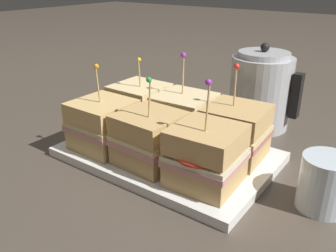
{
  "coord_description": "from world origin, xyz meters",
  "views": [
    {
      "loc": [
        0.37,
        -0.51,
        0.34
      ],
      "look_at": [
        0.0,
        0.0,
        0.07
      ],
      "focal_mm": 38.0,
      "sensor_mm": 36.0,
      "label": 1
    }
  ],
  "objects_px": {
    "sandwich_front_center": "(150,138)",
    "sandwich_back_right": "(235,132)",
    "sandwich_back_left": "(140,107)",
    "drinking_glass": "(325,183)",
    "kettle_steel": "(261,91)",
    "sandwich_front_left": "(103,124)",
    "sandwich_back_center": "(183,118)",
    "serving_platter": "(168,154)",
    "sandwich_front_right": "(206,156)"
  },
  "relations": [
    {
      "from": "serving_platter",
      "to": "sandwich_front_center",
      "type": "distance_m",
      "value": 0.08
    },
    {
      "from": "sandwich_back_left",
      "to": "sandwich_back_right",
      "type": "height_order",
      "value": "sandwich_back_right"
    },
    {
      "from": "serving_platter",
      "to": "sandwich_front_center",
      "type": "xyz_separation_m",
      "value": [
        0.0,
        -0.06,
        0.06
      ]
    },
    {
      "from": "drinking_glass",
      "to": "sandwich_front_center",
      "type": "bearing_deg",
      "value": -166.9
    },
    {
      "from": "sandwich_front_right",
      "to": "drinking_glass",
      "type": "distance_m",
      "value": 0.19
    },
    {
      "from": "sandwich_front_center",
      "to": "sandwich_back_left",
      "type": "relative_size",
      "value": 1.02
    },
    {
      "from": "sandwich_back_right",
      "to": "kettle_steel",
      "type": "xyz_separation_m",
      "value": [
        -0.04,
        0.21,
        0.02
      ]
    },
    {
      "from": "serving_platter",
      "to": "sandwich_front_right",
      "type": "relative_size",
      "value": 2.21
    },
    {
      "from": "sandwich_front_center",
      "to": "sandwich_back_center",
      "type": "distance_m",
      "value": 0.11
    },
    {
      "from": "sandwich_front_center",
      "to": "sandwich_back_right",
      "type": "height_order",
      "value": "sandwich_back_right"
    },
    {
      "from": "serving_platter",
      "to": "drinking_glass",
      "type": "relative_size",
      "value": 4.55
    },
    {
      "from": "sandwich_front_center",
      "to": "sandwich_back_left",
      "type": "distance_m",
      "value": 0.16
    },
    {
      "from": "sandwich_back_left",
      "to": "sandwich_front_center",
      "type": "bearing_deg",
      "value": -43.5
    },
    {
      "from": "sandwich_front_left",
      "to": "sandwich_back_left",
      "type": "distance_m",
      "value": 0.12
    },
    {
      "from": "sandwich_front_right",
      "to": "serving_platter",
      "type": "bearing_deg",
      "value": 153.78
    },
    {
      "from": "kettle_steel",
      "to": "sandwich_back_center",
      "type": "bearing_deg",
      "value": -111.71
    },
    {
      "from": "sandwich_front_right",
      "to": "drinking_glass",
      "type": "height_order",
      "value": "sandwich_front_right"
    },
    {
      "from": "sandwich_back_right",
      "to": "sandwich_front_center",
      "type": "bearing_deg",
      "value": -135.48
    },
    {
      "from": "sandwich_front_center",
      "to": "sandwich_back_right",
      "type": "relative_size",
      "value": 0.93
    },
    {
      "from": "sandwich_front_left",
      "to": "drinking_glass",
      "type": "distance_m",
      "value": 0.41
    },
    {
      "from": "sandwich_back_center",
      "to": "sandwich_back_left",
      "type": "bearing_deg",
      "value": 179.92
    },
    {
      "from": "serving_platter",
      "to": "kettle_steel",
      "type": "bearing_deg",
      "value": 73.16
    },
    {
      "from": "kettle_steel",
      "to": "sandwich_back_left",
      "type": "bearing_deg",
      "value": -134.07
    },
    {
      "from": "serving_platter",
      "to": "sandwich_back_center",
      "type": "relative_size",
      "value": 2.2
    },
    {
      "from": "serving_platter",
      "to": "kettle_steel",
      "type": "distance_m",
      "value": 0.28
    },
    {
      "from": "sandwich_front_left",
      "to": "sandwich_back_center",
      "type": "height_order",
      "value": "sandwich_back_center"
    },
    {
      "from": "drinking_glass",
      "to": "sandwich_front_left",
      "type": "bearing_deg",
      "value": -170.04
    },
    {
      "from": "sandwich_back_left",
      "to": "drinking_glass",
      "type": "relative_size",
      "value": 1.84
    },
    {
      "from": "sandwich_front_right",
      "to": "sandwich_back_left",
      "type": "bearing_deg",
      "value": 154.12
    },
    {
      "from": "sandwich_back_left",
      "to": "drinking_glass",
      "type": "distance_m",
      "value": 0.41
    },
    {
      "from": "sandwich_front_left",
      "to": "kettle_steel",
      "type": "distance_m",
      "value": 0.38
    },
    {
      "from": "kettle_steel",
      "to": "sandwich_front_left",
      "type": "bearing_deg",
      "value": -121.18
    },
    {
      "from": "sandwich_front_left",
      "to": "sandwich_back_right",
      "type": "bearing_deg",
      "value": 26.81
    },
    {
      "from": "sandwich_front_right",
      "to": "sandwich_back_left",
      "type": "xyz_separation_m",
      "value": [
        -0.24,
        0.12,
        -0.0
      ]
    },
    {
      "from": "sandwich_back_left",
      "to": "sandwich_front_right",
      "type": "bearing_deg",
      "value": -25.88
    },
    {
      "from": "sandwich_front_right",
      "to": "sandwich_front_left",
      "type": "bearing_deg",
      "value": -179.47
    },
    {
      "from": "sandwich_front_center",
      "to": "sandwich_front_right",
      "type": "xyz_separation_m",
      "value": [
        0.12,
        -0.0,
        0.0
      ]
    },
    {
      "from": "sandwich_front_right",
      "to": "sandwich_back_center",
      "type": "distance_m",
      "value": 0.17
    },
    {
      "from": "sandwich_back_center",
      "to": "kettle_steel",
      "type": "height_order",
      "value": "sandwich_back_center"
    },
    {
      "from": "sandwich_back_center",
      "to": "drinking_glass",
      "type": "bearing_deg",
      "value": -8.84
    },
    {
      "from": "serving_platter",
      "to": "sandwich_front_center",
      "type": "height_order",
      "value": "sandwich_front_center"
    },
    {
      "from": "sandwich_front_left",
      "to": "sandwich_back_right",
      "type": "xyz_separation_m",
      "value": [
        0.23,
        0.12,
        0.0
      ]
    },
    {
      "from": "serving_platter",
      "to": "kettle_steel",
      "type": "xyz_separation_m",
      "value": [
        0.08,
        0.26,
        0.08
      ]
    },
    {
      "from": "sandwich_back_left",
      "to": "sandwich_back_right",
      "type": "distance_m",
      "value": 0.23
    },
    {
      "from": "sandwich_back_left",
      "to": "kettle_steel",
      "type": "distance_m",
      "value": 0.29
    },
    {
      "from": "sandwich_back_left",
      "to": "drinking_glass",
      "type": "bearing_deg",
      "value": -6.37
    },
    {
      "from": "sandwich_back_center",
      "to": "drinking_glass",
      "type": "relative_size",
      "value": 2.07
    },
    {
      "from": "sandwich_front_left",
      "to": "kettle_steel",
      "type": "bearing_deg",
      "value": 58.82
    },
    {
      "from": "sandwich_front_center",
      "to": "kettle_steel",
      "type": "distance_m",
      "value": 0.33
    },
    {
      "from": "sandwich_front_left",
      "to": "sandwich_back_center",
      "type": "relative_size",
      "value": 0.93
    }
  ]
}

